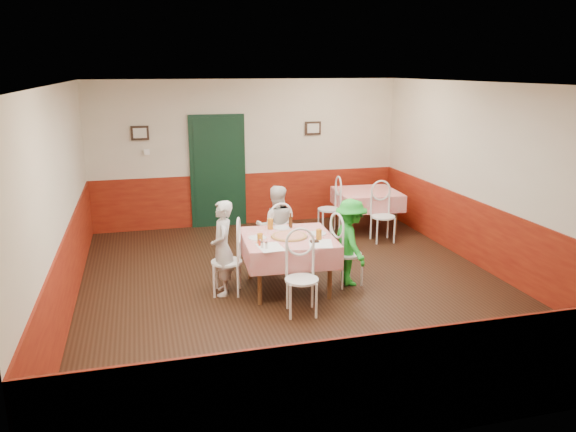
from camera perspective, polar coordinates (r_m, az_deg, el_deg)
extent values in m
plane|color=black|center=(8.01, 0.87, -7.15)|extent=(7.00, 7.00, 0.00)
plane|color=white|center=(7.43, 0.96, 13.30)|extent=(7.00, 7.00, 0.00)
cube|color=beige|center=(10.96, -4.10, 6.40)|extent=(6.00, 0.10, 2.80)
cube|color=beige|center=(4.47, 13.28, -6.52)|extent=(6.00, 0.10, 2.80)
cube|color=beige|center=(7.39, -22.09, 1.24)|extent=(0.10, 7.00, 2.80)
cube|color=beige|center=(8.88, 19.91, 3.57)|extent=(0.10, 7.00, 2.80)
cube|color=maroon|center=(11.11, -4.00, 1.79)|extent=(6.00, 0.03, 1.00)
cube|color=maroon|center=(4.87, 12.55, -16.37)|extent=(6.00, 0.03, 1.00)
cube|color=maroon|center=(7.63, -21.33, -5.33)|extent=(0.03, 7.00, 1.00)
cube|color=maroon|center=(9.08, 19.34, -2.00)|extent=(0.03, 7.00, 1.00)
cube|color=black|center=(10.87, -7.13, 4.38)|extent=(0.96, 0.06, 2.10)
cube|color=black|center=(10.66, -14.81, 8.16)|extent=(0.32, 0.03, 0.26)
cube|color=black|center=(11.17, 2.55, 8.91)|extent=(0.32, 0.03, 0.26)
cube|color=white|center=(10.71, -14.15, 6.33)|extent=(0.10, 0.03, 0.10)
cube|color=red|center=(7.81, 0.00, -4.79)|extent=(1.29, 1.29, 0.77)
cube|color=red|center=(10.74, 7.98, 0.54)|extent=(1.19, 1.19, 0.77)
cylinder|color=#B74723|center=(7.65, 0.13, -2.05)|extent=(0.51, 0.51, 0.03)
cylinder|color=white|center=(7.61, -3.12, -2.23)|extent=(0.26, 0.26, 0.01)
cylinder|color=white|center=(7.81, 2.97, -1.80)|extent=(0.26, 0.26, 0.01)
cylinder|color=white|center=(8.08, -0.67, -1.19)|extent=(0.26, 0.26, 0.01)
cylinder|color=#BF7219|center=(7.37, -2.86, -2.30)|extent=(0.08, 0.08, 0.14)
cylinder|color=#BF7219|center=(7.54, 3.15, -1.89)|extent=(0.08, 0.08, 0.14)
cylinder|color=#BF7219|center=(8.02, -1.81, -0.81)|extent=(0.09, 0.09, 0.15)
cylinder|color=#381C0A|center=(8.07, 0.27, -0.54)|extent=(0.06, 0.06, 0.20)
cylinder|color=silver|center=(7.20, -2.65, -2.92)|extent=(0.04, 0.04, 0.09)
cylinder|color=silver|center=(7.17, -2.21, -2.99)|extent=(0.04, 0.04, 0.09)
cylinder|color=#B23319|center=(7.29, -2.90, -2.70)|extent=(0.04, 0.04, 0.09)
cube|color=white|center=(7.23, -1.82, -3.18)|extent=(0.33, 0.42, 0.00)
cube|color=white|center=(7.39, 3.34, -2.80)|extent=(0.40, 0.47, 0.00)
cube|color=black|center=(7.45, 2.70, -2.58)|extent=(0.12, 0.10, 0.02)
imported|color=gray|center=(7.60, -6.67, -3.26)|extent=(0.36, 0.51, 1.30)
imported|color=gray|center=(8.57, -1.21, -1.12)|extent=(0.70, 0.59, 1.29)
imported|color=gray|center=(7.95, 6.37, -2.66)|extent=(0.48, 0.81, 1.24)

